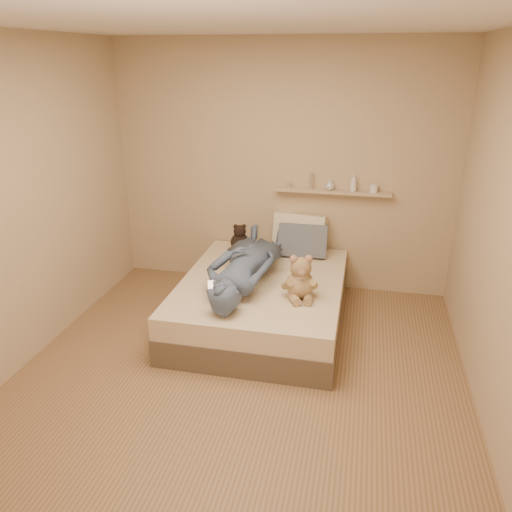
% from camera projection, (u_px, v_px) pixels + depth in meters
% --- Properties ---
extents(room, '(3.80, 3.80, 3.80)m').
position_uv_depth(room, '(236.00, 224.00, 3.53)').
color(room, '#8D6949').
rests_on(room, ground).
extents(bed, '(1.50, 1.90, 0.45)m').
position_uv_depth(bed, '(262.00, 301.00, 4.77)').
color(bed, brown).
rests_on(bed, floor).
extents(game_console, '(0.20, 0.14, 0.06)m').
position_uv_depth(game_console, '(219.00, 285.00, 4.19)').
color(game_console, '#AEAFB5').
rests_on(game_console, bed).
extents(teddy_bear, '(0.32, 0.33, 0.41)m').
position_uv_depth(teddy_bear, '(300.00, 280.00, 4.27)').
color(teddy_bear, tan).
rests_on(teddy_bear, bed).
extents(dark_plush, '(0.20, 0.20, 0.31)m').
position_uv_depth(dark_plush, '(240.00, 239.00, 5.33)').
color(dark_plush, black).
rests_on(dark_plush, bed).
extents(pillow_cream, '(0.58, 0.32, 0.43)m').
position_uv_depth(pillow_cream, '(300.00, 233.00, 5.32)').
color(pillow_cream, beige).
rests_on(pillow_cream, bed).
extents(pillow_grey, '(0.51, 0.24, 0.36)m').
position_uv_depth(pillow_grey, '(303.00, 240.00, 5.19)').
color(pillow_grey, slate).
rests_on(pillow_grey, bed).
extents(person, '(0.65, 1.60, 0.38)m').
position_uv_depth(person, '(246.00, 263.00, 4.58)').
color(person, '#434E69').
rests_on(person, bed).
extents(wall_shelf, '(1.20, 0.12, 0.03)m').
position_uv_depth(wall_shelf, '(332.00, 192.00, 5.16)').
color(wall_shelf, tan).
rests_on(wall_shelf, wall_back).
extents(shelf_bottles, '(0.94, 0.13, 0.18)m').
position_uv_depth(shelf_bottles, '(340.00, 184.00, 5.12)').
color(shelf_bottles, '#B0A197').
rests_on(shelf_bottles, wall_shelf).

